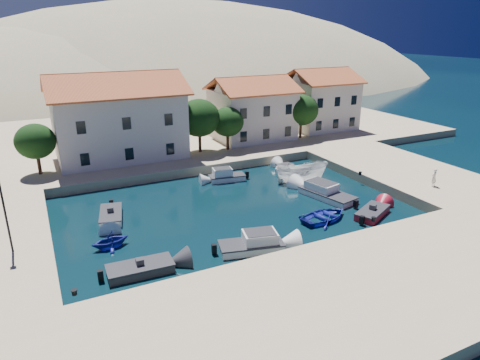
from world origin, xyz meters
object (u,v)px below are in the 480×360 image
object	(u,v)px
lamppost	(3,200)
boat_east	(301,182)
cabin_cruiser_east	(327,193)
building_mid	(252,107)
rowboat_south	(324,220)
pedestrian	(434,177)
cabin_cruiser_south	(251,244)
building_left	(118,115)
building_right	(320,98)

from	to	relation	value
lamppost	boat_east	bearing A→B (deg)	11.03
cabin_cruiser_east	building_mid	bearing A→B (deg)	-20.45
lamppost	rowboat_south	size ratio (longest dim) A/B	1.37
boat_east	pedestrian	bearing A→B (deg)	-119.33
boat_east	cabin_cruiser_south	bearing A→B (deg)	148.23
lamppost	building_left	bearing A→B (deg)	60.10
building_left	building_mid	xyz separation A→B (m)	(18.00, 1.00, -0.71)
cabin_cruiser_east	pedestrian	bearing A→B (deg)	-126.08
building_right	rowboat_south	world-z (taller)	building_right
cabin_cruiser_south	rowboat_south	bearing A→B (deg)	27.12
boat_east	lamppost	bearing A→B (deg)	116.39
building_right	pedestrian	xyz separation A→B (m)	(-5.30, -25.69, -3.60)
building_mid	cabin_cruiser_east	size ratio (longest dim) A/B	1.76
building_left	rowboat_south	bearing A→B (deg)	-62.88
building_mid	cabin_cruiser_south	distance (m)	30.33
building_left	cabin_cruiser_south	distance (m)	26.37
building_left	cabin_cruiser_east	distance (m)	25.50
building_mid	rowboat_south	world-z (taller)	building_mid
building_mid	cabin_cruiser_south	size ratio (longest dim) A/B	2.09
cabin_cruiser_south	pedestrian	distance (m)	20.81
building_right	pedestrian	distance (m)	26.48
building_mid	building_left	bearing A→B (deg)	-176.82
building_left	lamppost	world-z (taller)	building_left
building_mid	pedestrian	distance (m)	25.80
rowboat_south	boat_east	size ratio (longest dim) A/B	0.79
cabin_cruiser_east	pedestrian	size ratio (longest dim) A/B	3.40
pedestrian	cabin_cruiser_south	bearing A→B (deg)	-6.46
building_right	boat_east	xyz separation A→B (m)	(-14.37, -16.71, -5.47)
rowboat_south	building_right	bearing A→B (deg)	-43.22
building_left	building_mid	bearing A→B (deg)	3.18
cabin_cruiser_south	boat_east	xyz separation A→B (m)	(11.61, 10.77, -0.48)
building_left	pedestrian	xyz separation A→B (m)	(24.70, -23.69, -4.06)
pedestrian	lamppost	bearing A→B (deg)	-17.25
building_left	boat_east	size ratio (longest dim) A/B	2.56
cabin_cruiser_east	boat_east	xyz separation A→B (m)	(0.34, 4.95, -0.48)
building_right	cabin_cruiser_south	distance (m)	38.15
rowboat_south	building_left	bearing A→B (deg)	18.95
rowboat_south	pedestrian	size ratio (longest dim) A/B	2.60
lamppost	rowboat_south	world-z (taller)	lamppost
building_left	cabin_cruiser_east	xyz separation A→B (m)	(15.28, -19.67, -5.46)
cabin_cruiser_south	boat_east	bearing A→B (deg)	56.53
rowboat_south	boat_east	xyz separation A→B (m)	(3.56, 8.85, 0.00)
building_mid	pedestrian	bearing A→B (deg)	-74.82
pedestrian	cabin_cruiser_east	bearing A→B (deg)	-34.55
building_mid	rowboat_south	bearing A→B (deg)	-103.58
lamppost	cabin_cruiser_south	bearing A→B (deg)	-19.48
rowboat_south	pedestrian	distance (m)	12.77
building_mid	boat_east	bearing A→B (deg)	-98.59
building_right	cabin_cruiser_south	bearing A→B (deg)	-133.39
building_left	cabin_cruiser_east	bearing A→B (deg)	-52.15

